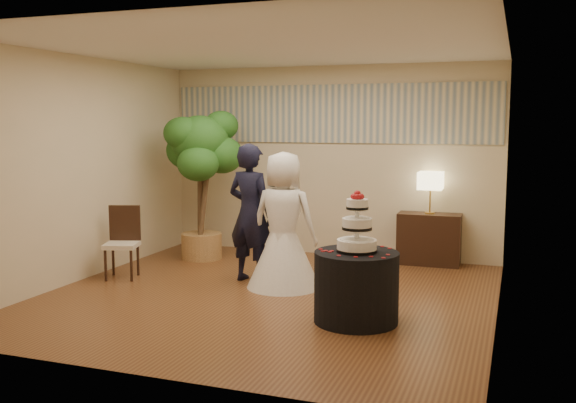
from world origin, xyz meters
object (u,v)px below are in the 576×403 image
at_px(cake_table, 356,287).
at_px(table_lamp, 430,193).
at_px(console, 429,239).
at_px(groom, 251,213).
at_px(ficus_tree, 201,184).
at_px(wedding_cake, 357,221).
at_px(bride, 283,220).
at_px(side_chair, 121,243).

bearing_deg(cake_table, table_lamp, 83.40).
bearing_deg(console, groom, -139.83).
distance_m(table_lamp, ficus_tree, 3.25).
height_order(wedding_cake, console, wedding_cake).
bearing_deg(console, ficus_tree, -168.06).
bearing_deg(groom, cake_table, 157.41).
height_order(bride, cake_table, bride).
bearing_deg(ficus_tree, wedding_cake, -37.10).
bearing_deg(cake_table, side_chair, 167.13).
height_order(groom, console, groom).
bearing_deg(table_lamp, bride, -128.61).
relative_size(wedding_cake, console, 0.71).
height_order(console, side_chair, side_chair).
distance_m(bride, side_chair, 2.14).
height_order(bride, side_chair, bride).
distance_m(table_lamp, side_chair, 4.20).
relative_size(bride, wedding_cake, 2.68).
distance_m(cake_table, table_lamp, 2.98).
xyz_separation_m(console, ficus_tree, (-3.17, -0.74, 0.74)).
relative_size(ficus_tree, side_chair, 2.39).
height_order(cake_table, side_chair, side_chair).
relative_size(cake_table, wedding_cake, 1.37).
relative_size(bride, ficus_tree, 0.75).
xyz_separation_m(groom, cake_table, (1.63, -1.15, -0.51)).
xyz_separation_m(wedding_cake, console, (0.33, 2.88, -0.66)).
bearing_deg(ficus_tree, cake_table, -37.10).
distance_m(cake_table, side_chair, 3.32).
bearing_deg(ficus_tree, side_chair, -106.03).
height_order(groom, table_lamp, groom).
distance_m(groom, cake_table, 2.06).
height_order(table_lamp, ficus_tree, ficus_tree).
bearing_deg(cake_table, groom, 144.68).
xyz_separation_m(bride, ficus_tree, (-1.69, 1.12, 0.28)).
xyz_separation_m(ficus_tree, side_chair, (-0.40, -1.40, -0.64)).
distance_m(console, table_lamp, 0.65).
distance_m(cake_table, wedding_cake, 0.66).
height_order(console, table_lamp, table_lamp).
height_order(wedding_cake, ficus_tree, ficus_tree).
xyz_separation_m(groom, ficus_tree, (-1.20, 0.99, 0.23)).
bearing_deg(console, table_lamp, 0.00).
relative_size(cake_table, side_chair, 0.92).
distance_m(wedding_cake, side_chair, 3.37).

